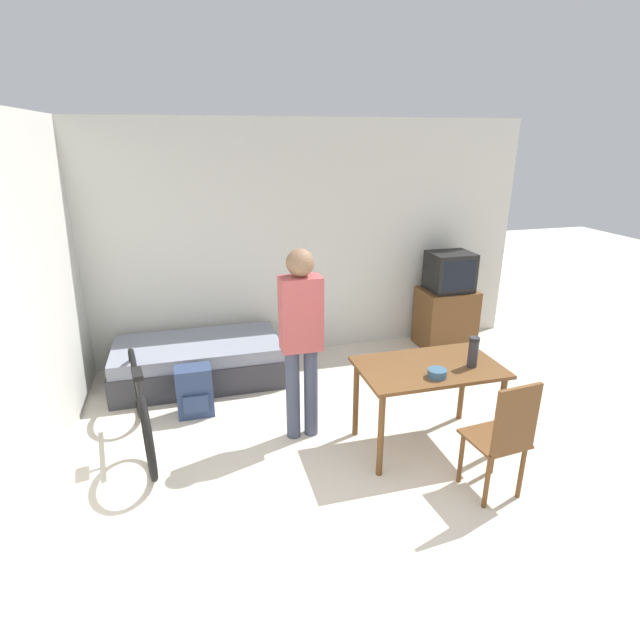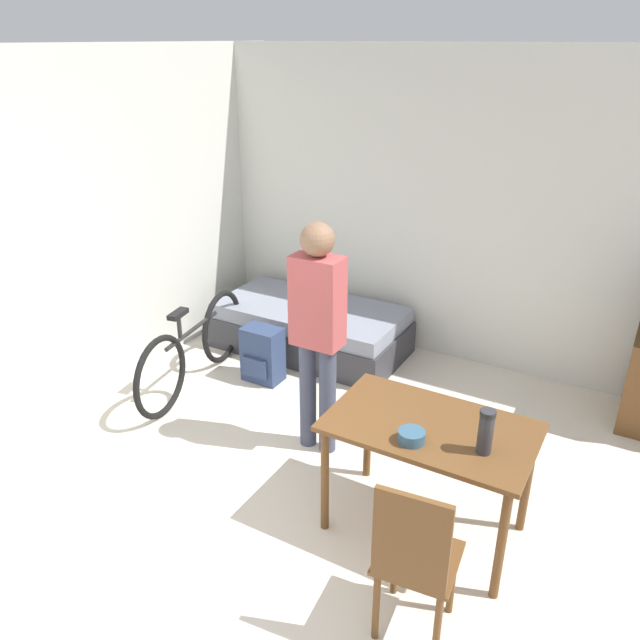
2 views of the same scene
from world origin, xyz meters
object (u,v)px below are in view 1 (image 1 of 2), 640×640
(tv, at_px, (447,305))
(person_standing, at_px, (301,332))
(daybed, at_px, (198,362))
(bicycle, at_px, (141,407))
(wooden_chair, at_px, (504,435))
(thermos_flask, at_px, (473,351))
(mate_bowl, at_px, (437,373))
(dining_table, at_px, (428,377))
(backpack, at_px, (195,391))

(tv, distance_m, person_standing, 2.69)
(daybed, height_order, bicycle, bicycle)
(wooden_chair, height_order, thermos_flask, thermos_flask)
(daybed, height_order, wooden_chair, wooden_chair)
(bicycle, bearing_deg, person_standing, -10.37)
(bicycle, relative_size, thermos_flask, 6.41)
(wooden_chair, distance_m, bicycle, 2.91)
(daybed, xyz_separation_m, mate_bowl, (1.77, -1.93, 0.56))
(tv, bearing_deg, bicycle, -160.59)
(thermos_flask, bearing_deg, mate_bowl, -164.64)
(tv, height_order, dining_table, tv)
(person_standing, xyz_separation_m, backpack, (-0.90, 0.61, -0.74))
(daybed, xyz_separation_m, wooden_chair, (2.03, -2.49, 0.31))
(wooden_chair, xyz_separation_m, mate_bowl, (-0.25, 0.55, 0.25))
(wooden_chair, distance_m, thermos_flask, 0.75)
(dining_table, bearing_deg, tv, 57.40)
(thermos_flask, bearing_deg, tv, 66.09)
(mate_bowl, bearing_deg, person_standing, 146.75)
(tv, distance_m, backpack, 3.23)
(tv, bearing_deg, mate_bowl, -120.75)
(thermos_flask, xyz_separation_m, mate_bowl, (-0.36, -0.10, -0.11))
(daybed, xyz_separation_m, tv, (3.03, 0.17, 0.32))
(thermos_flask, relative_size, mate_bowl, 1.73)
(bicycle, height_order, person_standing, person_standing)
(bicycle, xyz_separation_m, mate_bowl, (2.28, -0.86, 0.44))
(wooden_chair, relative_size, bicycle, 0.58)
(dining_table, bearing_deg, thermos_flask, -17.55)
(mate_bowl, bearing_deg, bicycle, 159.35)
(person_standing, distance_m, thermos_flask, 1.40)
(mate_bowl, distance_m, backpack, 2.27)
(wooden_chair, bearing_deg, bicycle, 150.87)
(person_standing, bearing_deg, mate_bowl, -33.25)
(thermos_flask, height_order, mate_bowl, thermos_flask)
(bicycle, bearing_deg, thermos_flask, -16.03)
(bicycle, height_order, thermos_flask, thermos_flask)
(person_standing, distance_m, mate_bowl, 1.14)
(person_standing, bearing_deg, thermos_flask, -21.57)
(bicycle, xyz_separation_m, person_standing, (1.35, -0.25, 0.64))
(person_standing, height_order, mate_bowl, person_standing)
(mate_bowl, relative_size, backpack, 0.30)
(daybed, height_order, thermos_flask, thermos_flask)
(daybed, bearing_deg, mate_bowl, -47.45)
(daybed, bearing_deg, backpack, -94.91)
(person_standing, bearing_deg, dining_table, -22.88)
(daybed, distance_m, wooden_chair, 3.22)
(wooden_chair, relative_size, person_standing, 0.57)
(dining_table, xyz_separation_m, backpack, (-1.87, 1.02, -0.40))
(wooden_chair, bearing_deg, backpack, 139.67)
(daybed, relative_size, mate_bowl, 12.00)
(dining_table, xyz_separation_m, mate_bowl, (-0.04, -0.20, 0.13))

